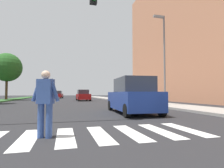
{
  "coord_description": "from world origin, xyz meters",
  "views": [
    {
      "loc": [
        -0.06,
        3.77,
        1.12
      ],
      "look_at": [
        4.58,
        21.12,
        2.03
      ],
      "focal_mm": 29.08,
      "sensor_mm": 36.0,
      "label": 1
    }
  ],
  "objects_px": {
    "suv_crossing": "(132,96)",
    "sedan_distant": "(58,95)",
    "street_lamp_right": "(163,52)",
    "tree_distant": "(7,67)",
    "pedestrian_performer": "(45,100)",
    "sedan_midblock": "(83,96)"
  },
  "relations": [
    {
      "from": "suv_crossing",
      "to": "sedan_distant",
      "type": "relative_size",
      "value": 1.02
    },
    {
      "from": "street_lamp_right",
      "to": "sedan_distant",
      "type": "xyz_separation_m",
      "value": [
        -9.25,
        29.29,
        -3.83
      ]
    },
    {
      "from": "tree_distant",
      "to": "pedestrian_performer",
      "type": "relative_size",
      "value": 4.31
    },
    {
      "from": "pedestrian_performer",
      "to": "suv_crossing",
      "type": "relative_size",
      "value": 0.36
    },
    {
      "from": "tree_distant",
      "to": "street_lamp_right",
      "type": "bearing_deg",
      "value": -47.68
    },
    {
      "from": "suv_crossing",
      "to": "tree_distant",
      "type": "bearing_deg",
      "value": 119.23
    },
    {
      "from": "street_lamp_right",
      "to": "pedestrian_performer",
      "type": "xyz_separation_m",
      "value": [
        -8.48,
        -8.54,
        -3.66
      ]
    },
    {
      "from": "street_lamp_right",
      "to": "suv_crossing",
      "type": "xyz_separation_m",
      "value": [
        -4.3,
        -3.84,
        -3.66
      ]
    },
    {
      "from": "sedan_distant",
      "to": "suv_crossing",
      "type": "bearing_deg",
      "value": -81.49
    },
    {
      "from": "street_lamp_right",
      "to": "suv_crossing",
      "type": "bearing_deg",
      "value": -138.24
    },
    {
      "from": "street_lamp_right",
      "to": "pedestrian_performer",
      "type": "distance_m",
      "value": 12.58
    },
    {
      "from": "tree_distant",
      "to": "sedan_distant",
      "type": "bearing_deg",
      "value": 55.59
    },
    {
      "from": "street_lamp_right",
      "to": "sedan_midblock",
      "type": "height_order",
      "value": "street_lamp_right"
    },
    {
      "from": "sedan_midblock",
      "to": "sedan_distant",
      "type": "relative_size",
      "value": 0.91
    },
    {
      "from": "tree_distant",
      "to": "pedestrian_performer",
      "type": "distance_m",
      "value": 28.47
    },
    {
      "from": "tree_distant",
      "to": "suv_crossing",
      "type": "xyz_separation_m",
      "value": [
        12.43,
        -22.21,
        -4.25
      ]
    },
    {
      "from": "sedan_midblock",
      "to": "sedan_distant",
      "type": "distance_m",
      "value": 16.15
    },
    {
      "from": "tree_distant",
      "to": "sedan_distant",
      "type": "height_order",
      "value": "tree_distant"
    },
    {
      "from": "tree_distant",
      "to": "sedan_midblock",
      "type": "bearing_deg",
      "value": -22.4
    },
    {
      "from": "suv_crossing",
      "to": "sedan_midblock",
      "type": "distance_m",
      "value": 17.51
    },
    {
      "from": "tree_distant",
      "to": "suv_crossing",
      "type": "height_order",
      "value": "tree_distant"
    },
    {
      "from": "street_lamp_right",
      "to": "sedan_distant",
      "type": "relative_size",
      "value": 1.62
    }
  ]
}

